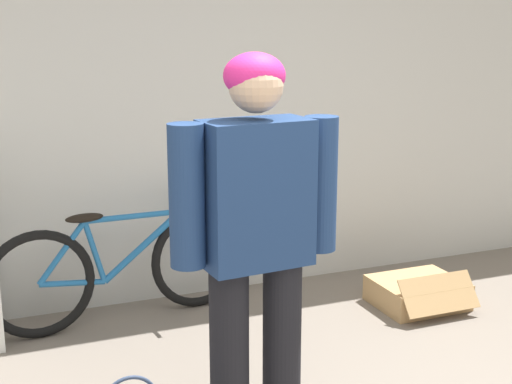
{
  "coord_description": "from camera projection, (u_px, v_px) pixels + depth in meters",
  "views": [
    {
      "loc": [
        -1.18,
        -1.69,
        1.75
      ],
      "look_at": [
        -0.14,
        0.87,
        1.1
      ],
      "focal_mm": 50.0,
      "sensor_mm": 36.0,
      "label": 1
    }
  ],
  "objects": [
    {
      "name": "bicycle",
      "position": [
        123.0,
        267.0,
        4.23
      ],
      "size": [
        1.62,
        0.46,
        0.71
      ],
      "rotation": [
        0.0,
        0.0,
        0.11
      ],
      "color": "black",
      "rests_on": "ground_plane"
    },
    {
      "name": "person",
      "position": [
        256.0,
        228.0,
        2.88
      ],
      "size": [
        0.72,
        0.26,
        1.65
      ],
      "rotation": [
        0.0,
        0.0,
        0.08
      ],
      "color": "black",
      "rests_on": "ground_plane"
    },
    {
      "name": "wall_back",
      "position": [
        171.0,
        98.0,
        4.43
      ],
      "size": [
        8.0,
        0.07,
        2.6
      ],
      "color": "silver",
      "rests_on": "ground_plane"
    },
    {
      "name": "cardboard_box",
      "position": [
        418.0,
        293.0,
        4.52
      ],
      "size": [
        0.54,
        0.52,
        0.25
      ],
      "color": "tan",
      "rests_on": "ground_plane"
    }
  ]
}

